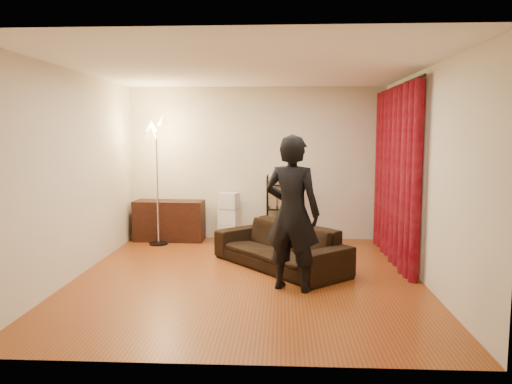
# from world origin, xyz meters

# --- Properties ---
(floor) EXTENTS (5.00, 5.00, 0.00)m
(floor) POSITION_xyz_m (0.00, 0.00, 0.00)
(floor) COLOR brown
(floor) RESTS_ON ground
(ceiling) EXTENTS (5.00, 5.00, 0.00)m
(ceiling) POSITION_xyz_m (0.00, 0.00, 2.70)
(ceiling) COLOR white
(ceiling) RESTS_ON ground
(wall_back) EXTENTS (5.00, 0.00, 5.00)m
(wall_back) POSITION_xyz_m (0.00, 2.50, 1.35)
(wall_back) COLOR beige
(wall_back) RESTS_ON ground
(wall_front) EXTENTS (5.00, 0.00, 5.00)m
(wall_front) POSITION_xyz_m (0.00, -2.50, 1.35)
(wall_front) COLOR beige
(wall_front) RESTS_ON ground
(wall_left) EXTENTS (0.00, 5.00, 5.00)m
(wall_left) POSITION_xyz_m (-2.25, 0.00, 1.35)
(wall_left) COLOR beige
(wall_left) RESTS_ON ground
(wall_right) EXTENTS (0.00, 5.00, 5.00)m
(wall_right) POSITION_xyz_m (2.25, 0.00, 1.35)
(wall_right) COLOR beige
(wall_right) RESTS_ON ground
(curtain_rod) EXTENTS (0.04, 2.65, 0.04)m
(curtain_rod) POSITION_xyz_m (2.15, 1.12, 2.58)
(curtain_rod) COLOR black
(curtain_rod) RESTS_ON wall_right
(curtain) EXTENTS (0.22, 2.65, 2.55)m
(curtain) POSITION_xyz_m (2.13, 1.12, 1.28)
(curtain) COLOR maroon
(curtain) RESTS_ON ground
(sofa) EXTENTS (2.00, 2.13, 0.62)m
(sofa) POSITION_xyz_m (0.42, 0.52, 0.31)
(sofa) COLOR black
(sofa) RESTS_ON ground
(person) EXTENTS (0.80, 0.67, 1.88)m
(person) POSITION_xyz_m (0.57, -0.47, 0.94)
(person) COLOR black
(person) RESTS_ON ground
(media_cabinet) EXTENTS (1.23, 0.50, 0.71)m
(media_cabinet) POSITION_xyz_m (-1.54, 2.23, 0.35)
(media_cabinet) COLOR black
(media_cabinet) RESTS_ON ground
(storage_boxes) EXTENTS (0.40, 0.35, 0.85)m
(storage_boxes) POSITION_xyz_m (-0.48, 2.31, 0.42)
(storage_boxes) COLOR beige
(storage_boxes) RESTS_ON ground
(wire_shelf) EXTENTS (0.58, 0.44, 1.16)m
(wire_shelf) POSITION_xyz_m (0.46, 2.28, 0.58)
(wire_shelf) COLOR black
(wire_shelf) RESTS_ON ground
(floor_lamp) EXTENTS (0.46, 0.46, 2.12)m
(floor_lamp) POSITION_xyz_m (-1.65, 1.89, 1.06)
(floor_lamp) COLOR silver
(floor_lamp) RESTS_ON ground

